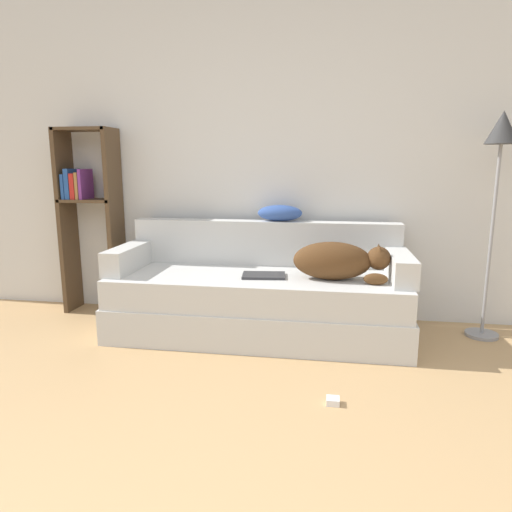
{
  "coord_description": "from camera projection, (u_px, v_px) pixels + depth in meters",
  "views": [
    {
      "loc": [
        0.55,
        -0.9,
        1.22
      ],
      "look_at": [
        0.06,
        2.14,
        0.6
      ],
      "focal_mm": 32.0,
      "sensor_mm": 36.0,
      "label": 1
    }
  ],
  "objects": [
    {
      "name": "power_adapter",
      "position": [
        333.0,
        401.0,
        2.37
      ],
      "size": [
        0.07,
        0.07,
        0.03
      ],
      "color": "white",
      "rests_on": "ground_plane"
    },
    {
      "name": "couch_arm_left",
      "position": [
        129.0,
        258.0,
        3.39
      ],
      "size": [
        0.15,
        0.62,
        0.18
      ],
      "color": "silver",
      "rests_on": "couch"
    },
    {
      "name": "laptop",
      "position": [
        264.0,
        275.0,
        3.18
      ],
      "size": [
        0.32,
        0.23,
        0.02
      ],
      "rotation": [
        0.0,
        0.0,
        0.11
      ],
      "color": "#2D2D30",
      "rests_on": "couch"
    },
    {
      "name": "couch",
      "position": [
        258.0,
        305.0,
        3.31
      ],
      "size": [
        2.1,
        0.81,
        0.45
      ],
      "color": "silver",
      "rests_on": "ground_plane"
    },
    {
      "name": "bookshelf",
      "position": [
        88.0,
        208.0,
        3.74
      ],
      "size": [
        0.46,
        0.26,
        1.51
      ],
      "color": "#4C3823",
      "rests_on": "ground_plane"
    },
    {
      "name": "dog",
      "position": [
        338.0,
        261.0,
        3.07
      ],
      "size": [
        0.65,
        0.25,
        0.26
      ],
      "color": "#513319",
      "rests_on": "couch"
    },
    {
      "name": "couch_backrest",
      "position": [
        265.0,
        243.0,
        3.55
      ],
      "size": [
        2.06,
        0.15,
        0.34
      ],
      "color": "silver",
      "rests_on": "couch"
    },
    {
      "name": "floor_lamp",
      "position": [
        499.0,
        158.0,
        3.06
      ],
      "size": [
        0.23,
        0.23,
        1.57
      ],
      "color": "gray",
      "rests_on": "ground_plane"
    },
    {
      "name": "couch_arm_right",
      "position": [
        400.0,
        267.0,
        3.09
      ],
      "size": [
        0.15,
        0.62,
        0.18
      ],
      "color": "silver",
      "rests_on": "couch"
    },
    {
      "name": "wall_back",
      "position": [
        261.0,
        148.0,
        3.61
      ],
      "size": [
        7.31,
        0.06,
        2.7
      ],
      "color": "silver",
      "rests_on": "ground_plane"
    },
    {
      "name": "throw_pillow",
      "position": [
        280.0,
        213.0,
        3.51
      ],
      "size": [
        0.34,
        0.17,
        0.12
      ],
      "color": "#335199",
      "rests_on": "couch_backrest"
    }
  ]
}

